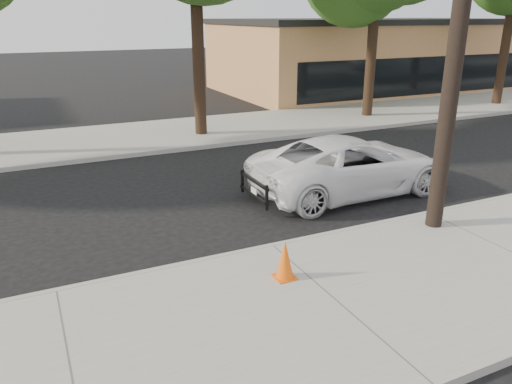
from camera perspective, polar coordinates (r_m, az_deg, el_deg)
ground at (r=11.69m, az=-2.84°, el=-2.66°), size 120.00×120.00×0.00m
near_sidewalk at (r=8.27m, az=8.95°, el=-12.41°), size 90.00×4.40×0.15m
far_sidewalk at (r=19.46m, az=-12.55°, el=6.22°), size 90.00×5.00×0.15m
curb_near at (r=9.92m, az=1.85°, el=-6.42°), size 90.00×0.12×0.16m
building_main at (r=32.96m, az=12.83°, el=14.92°), size 18.00×10.00×4.00m
police_cruiser at (r=13.19m, az=10.75°, el=3.04°), size 5.37×2.52×1.49m
traffic_cone at (r=8.58m, az=3.32°, el=-7.78°), size 0.36×0.36×0.69m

